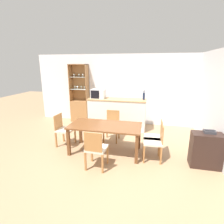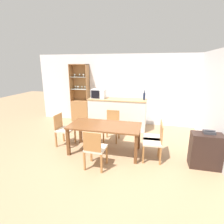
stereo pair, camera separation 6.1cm
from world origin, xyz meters
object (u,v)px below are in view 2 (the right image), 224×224
display_cabinet (81,106)px  dining_chair_side_right_near (154,142)px  dining_chair_head_far (112,125)px  dining_chair_side_left_far (64,129)px  side_cabinet (206,151)px  wine_bottle (144,96)px  dining_chair_head_near (95,149)px  telephone (209,132)px  microwave (99,94)px  dining_table (105,128)px  dining_chair_side_right_far (154,138)px

display_cabinet → dining_chair_side_right_near: (2.82, -2.40, -0.16)m
dining_chair_head_far → dining_chair_side_left_far: (-1.21, -0.62, 0.00)m
dining_chair_side_right_near → side_cabinet: bearing=-95.7°
display_cabinet → dining_chair_head_far: (1.61, -1.51, -0.16)m
wine_bottle → side_cabinet: bearing=-53.7°
display_cabinet → wine_bottle: (2.45, -0.44, 0.55)m
dining_chair_head_near → telephone: size_ratio=3.93×
dining_chair_side_right_near → dining_chair_head_near: bearing=113.4°
dining_chair_side_right_near → dining_chair_head_far: bearing=49.7°
dining_chair_head_far → dining_chair_head_near: 1.51m
dining_chair_side_right_near → dining_chair_head_far: 1.50m
display_cabinet → dining_chair_head_near: size_ratio=2.50×
wine_bottle → microwave: bearing=-176.7°
wine_bottle → dining_chair_head_far: bearing=-128.1°
dining_table → telephone: (2.33, -0.12, 0.16)m
wine_bottle → dining_chair_side_right_far: bearing=-77.8°
display_cabinet → dining_chair_side_right_near: size_ratio=2.50×
dining_chair_side_right_near → microwave: 2.77m
dining_chair_head_far → dining_chair_side_right_near: bearing=144.1°
dining_chair_head_far → side_cabinet: size_ratio=1.14×
dining_table → dining_chair_head_near: 0.78m
dining_table → dining_chair_side_right_far: (1.21, 0.13, -0.18)m
wine_bottle → dining_chair_side_left_far: bearing=-140.4°
dining_chair_side_right_far → dining_chair_side_left_far: bearing=88.0°
side_cabinet → telephone: 0.42m
dining_chair_side_right_near → microwave: microwave is taller
display_cabinet → telephone: 4.61m
wine_bottle → telephone: bearing=-52.6°
dining_chair_side_right_far → side_cabinet: dining_chair_side_right_far is taller
dining_chair_side_right_far → telephone: size_ratio=3.93×
dining_table → dining_chair_head_near: size_ratio=2.02×
display_cabinet → wine_bottle: bearing=-10.2°
dining_table → dining_chair_side_right_far: 1.23m
dining_chair_side_right_near → dining_chair_side_left_far: size_ratio=1.00×
wine_bottle → telephone: wine_bottle is taller
dining_chair_side_left_far → dining_chair_head_near: bearing=56.5°
dining_chair_side_right_far → dining_table: bearing=94.3°
side_cabinet → telephone: bearing=55.4°
dining_table → dining_chair_side_right_near: (1.21, -0.13, -0.18)m
dining_chair_head_far → side_cabinet: dining_chair_head_far is taller
telephone → dining_chair_head_far: bearing=159.4°
microwave → wine_bottle: microwave is taller
dining_chair_head_far → dining_chair_side_left_far: 1.36m
dining_chair_side_right_far → dining_chair_side_left_far: 2.42m
dining_chair_head_far → dining_chair_head_near: size_ratio=1.00×
dining_chair_side_left_far → side_cabinet: (3.51, -0.29, -0.07)m
dining_chair_side_left_far → display_cabinet: bearing=-166.3°
dining_chair_side_right_far → wine_bottle: wine_bottle is taller
display_cabinet → side_cabinet: size_ratio=2.86×
microwave → side_cabinet: (3.00, -1.90, -0.82)m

